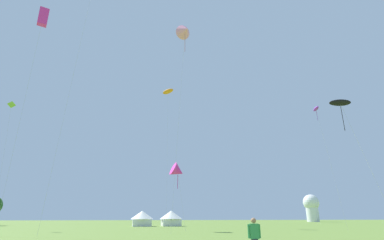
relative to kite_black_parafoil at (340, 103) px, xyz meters
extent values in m
ellipsoid|color=black|center=(0.00, 0.01, 0.04)|extent=(2.03, 1.24, 0.71)
cylinder|color=black|center=(0.00, 0.01, -1.44)|extent=(0.04, 0.04, 2.23)
cylinder|color=#B2B2B7|center=(0.81, -0.92, -5.63)|extent=(1.65, 1.88, 11.36)
ellipsoid|color=purple|center=(11.83, 18.58, 7.44)|extent=(1.46, 2.16, 0.64)
cylinder|color=#63238B|center=(11.83, 18.58, 6.23)|extent=(0.05, 0.05, 1.64)
cylinder|color=#B2B2B7|center=(12.48, 17.95, -1.94)|extent=(1.32, 1.28, 18.75)
cube|color=#E02DA3|center=(-30.41, 15.76, 15.99)|extent=(1.59, 1.83, 2.46)
cylinder|color=#B2B2B7|center=(-30.42, 15.15, 2.34)|extent=(0.04, 1.24, 27.31)
cube|color=#99DB2D|center=(-39.17, 34.39, 9.81)|extent=(1.27, 0.71, 1.41)
cylinder|color=#B2B2B7|center=(-38.46, 33.95, -0.75)|extent=(1.44, 0.89, 21.12)
ellipsoid|color=orange|center=(-9.95, 40.28, 17.98)|extent=(2.99, 3.50, 1.13)
cylinder|color=#B2B2B7|center=(-9.78, 39.82, 3.34)|extent=(0.37, 0.94, 29.29)
cone|color=#E02DA3|center=(-10.64, 21.55, -3.15)|extent=(2.62, 2.30, 2.52)
cylinder|color=#9D2072|center=(-10.64, 21.55, -4.66)|extent=(0.06, 0.06, 1.97)
cylinder|color=#B2B2B7|center=(-10.20, 20.74, -7.23)|extent=(0.91, 1.63, 8.16)
cylinder|color=#B2B2B7|center=(-24.95, 12.58, 5.30)|extent=(1.91, 0.86, 33.22)
cone|color=pink|center=(-11.04, 15.08, 16.52)|extent=(2.63, 2.75, 2.59)
cylinder|color=#A9627C|center=(-11.04, 15.08, 14.43)|extent=(0.07, 0.07, 3.03)
cylinder|color=#B2B2B7|center=(-11.85, 14.57, 2.61)|extent=(1.65, 1.04, 27.83)
cube|color=#338C4C|center=(-12.61, -8.06, -10.11)|extent=(0.39, 0.28, 0.60)
sphere|color=#9E7051|center=(-12.61, -8.06, -9.69)|extent=(0.22, 0.22, 0.22)
cylinder|color=#338C4C|center=(-12.85, -8.06, -10.11)|extent=(0.09, 0.09, 0.55)
cylinder|color=#338C4C|center=(-12.37, -8.06, -10.11)|extent=(0.09, 0.09, 0.55)
cube|color=white|center=(-14.13, 43.43, -10.61)|extent=(3.75, 3.75, 1.40)
cone|color=white|center=(-14.13, 43.43, -9.09)|extent=(4.68, 4.68, 1.64)
cube|color=white|center=(-8.05, 43.43, -10.59)|extent=(3.83, 3.83, 1.44)
cone|color=white|center=(-8.05, 43.43, -9.04)|extent=(4.79, 4.79, 1.68)
cylinder|color=white|center=(57.35, 88.99, -8.31)|extent=(4.80, 4.80, 6.00)
sphere|color=white|center=(57.35, 88.99, -3.71)|extent=(6.40, 6.40, 6.40)
camera|label=1|loc=(-18.00, -19.98, -9.56)|focal=26.85mm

